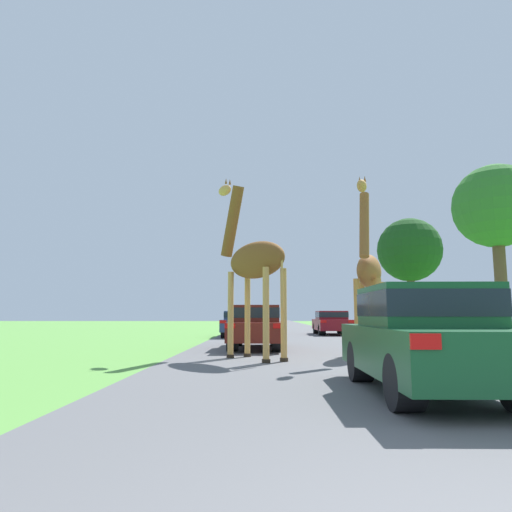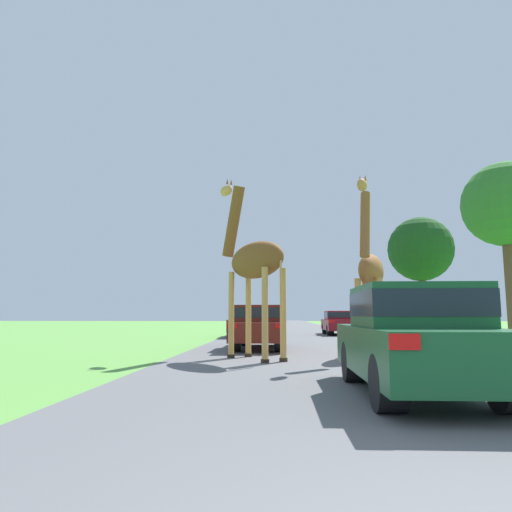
{
  "view_description": "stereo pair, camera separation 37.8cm",
  "coord_description": "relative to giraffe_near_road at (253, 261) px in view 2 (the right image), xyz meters",
  "views": [
    {
      "loc": [
        -1.21,
        -1.11,
        1.12
      ],
      "look_at": [
        -1.42,
        10.5,
        2.62
      ],
      "focal_mm": 32.0,
      "sensor_mm": 36.0,
      "label": 1
    },
    {
      "loc": [
        -0.83,
        -1.1,
        1.12
      ],
      "look_at": [
        -1.42,
        10.5,
        2.62
      ],
      "focal_mm": 32.0,
      "sensor_mm": 36.0,
      "label": 2
    }
  ],
  "objects": [
    {
      "name": "road",
      "position": [
        1.51,
        19.37,
        -2.51
      ],
      "size": [
        7.35,
        120.0,
        0.0
      ],
      "color": "#5B5B5E",
      "rests_on": "ground"
    },
    {
      "name": "giraffe_near_road",
      "position": [
        0.0,
        0.0,
        0.0
      ],
      "size": [
        2.11,
        2.6,
        5.01
      ],
      "rotation": [
        0.0,
        0.0,
        0.65
      ],
      "color": "tan",
      "rests_on": "ground"
    },
    {
      "name": "giraffe_companion",
      "position": [
        3.2,
        0.85,
        -0.26
      ],
      "size": [
        1.27,
        2.81,
        4.67
      ],
      "rotation": [
        0.0,
        0.0,
        2.84
      ],
      "color": "#B77F3D",
      "rests_on": "ground"
    },
    {
      "name": "car_lead_maroon",
      "position": [
        2.62,
        -5.04,
        -1.7
      ],
      "size": [
        1.71,
        4.08,
        1.53
      ],
      "color": "#144C28",
      "rests_on": "ground"
    },
    {
      "name": "car_queue_right",
      "position": [
        -0.87,
        12.0,
        -1.79
      ],
      "size": [
        1.82,
        4.74,
        1.3
      ],
      "color": "navy",
      "rests_on": "ground"
    },
    {
      "name": "car_queue_left",
      "position": [
        0.01,
        3.68,
        -1.74
      ],
      "size": [
        1.7,
        4.39,
        1.43
      ],
      "color": "#561914",
      "rests_on": "ground"
    },
    {
      "name": "car_far_ahead",
      "position": [
        4.13,
        14.54,
        -1.79
      ],
      "size": [
        1.78,
        4.33,
        1.33
      ],
      "color": "maroon",
      "rests_on": "ground"
    },
    {
      "name": "tree_left_edge",
      "position": [
        10.46,
        19.9,
        3.05
      ],
      "size": [
        4.42,
        4.42,
        7.82
      ],
      "color": "brown",
      "rests_on": "ground"
    },
    {
      "name": "tree_centre_back",
      "position": [
        10.49,
        8.0,
        3.27
      ],
      "size": [
        3.66,
        3.66,
        7.69
      ],
      "color": "brown",
      "rests_on": "ground"
    }
  ]
}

